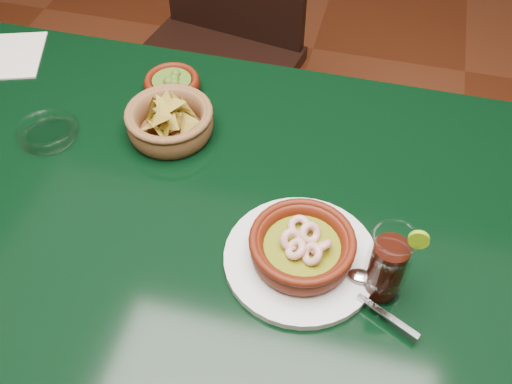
% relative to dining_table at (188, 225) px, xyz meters
% --- Properties ---
extents(ground, '(7.00, 7.00, 0.00)m').
position_rel_dining_table_xyz_m(ground, '(0.00, 0.00, -0.65)').
color(ground, '#471C0C').
rests_on(ground, ground).
extents(dining_table, '(1.20, 0.80, 0.75)m').
position_rel_dining_table_xyz_m(dining_table, '(0.00, 0.00, 0.00)').
color(dining_table, black).
rests_on(dining_table, ground).
extents(dining_chair, '(0.53, 0.53, 0.99)m').
position_rel_dining_table_xyz_m(dining_chair, '(-0.17, 0.71, -0.11)').
color(dining_chair, black).
rests_on(dining_chair, ground).
extents(shrimp_plate, '(0.32, 0.25, 0.08)m').
position_rel_dining_table_xyz_m(shrimp_plate, '(0.23, -0.09, 0.13)').
color(shrimp_plate, silver).
rests_on(shrimp_plate, dining_table).
extents(chip_basket, '(0.20, 0.20, 0.11)m').
position_rel_dining_table_xyz_m(chip_basket, '(-0.07, 0.14, 0.13)').
color(chip_basket, brown).
rests_on(chip_basket, dining_table).
extents(guacamole_ramekin, '(0.13, 0.13, 0.05)m').
position_rel_dining_table_xyz_m(guacamole_ramekin, '(-0.11, 0.25, 0.12)').
color(guacamole_ramekin, '#491207').
rests_on(guacamole_ramekin, dining_table).
extents(cola_drink, '(0.13, 0.13, 0.15)m').
position_rel_dining_table_xyz_m(cola_drink, '(0.36, -0.11, 0.16)').
color(cola_drink, white).
rests_on(cola_drink, dining_table).
extents(glass_ashtray, '(0.13, 0.13, 0.03)m').
position_rel_dining_table_xyz_m(glass_ashtray, '(-0.30, 0.07, 0.11)').
color(glass_ashtray, white).
rests_on(glass_ashtray, dining_table).
extents(paper_menu, '(0.18, 0.20, 0.00)m').
position_rel_dining_table_xyz_m(paper_menu, '(-0.50, 0.29, 0.10)').
color(paper_menu, beige).
rests_on(paper_menu, dining_table).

